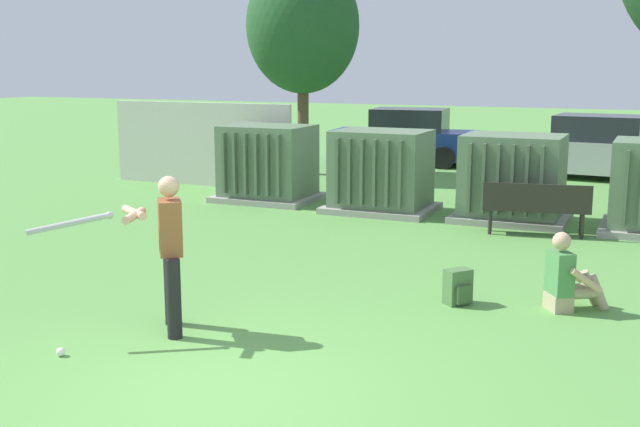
{
  "coord_description": "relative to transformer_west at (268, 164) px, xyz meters",
  "views": [
    {
      "loc": [
        3.56,
        -5.77,
        2.94
      ],
      "look_at": [
        -0.53,
        3.5,
        1.0
      ],
      "focal_mm": 44.43,
      "sensor_mm": 36.0,
      "label": 1
    }
  ],
  "objects": [
    {
      "name": "sports_ball",
      "position": [
        2.36,
        -9.09,
        -0.74
      ],
      "size": [
        0.09,
        0.09,
        0.09
      ],
      "primitive_type": "sphere",
      "color": "white",
      "rests_on": "ground"
    },
    {
      "name": "parked_car_left_of_center",
      "position": [
        6.1,
        6.37,
        -0.04
      ],
      "size": [
        4.31,
        2.16,
        1.62
      ],
      "color": "#B2B2B7",
      "rests_on": "ground"
    },
    {
      "name": "transformer_west",
      "position": [
        0.0,
        0.0,
        0.0
      ],
      "size": [
        2.1,
        1.7,
        1.62
      ],
      "color": "#9E9B93",
      "rests_on": "ground"
    },
    {
      "name": "batter",
      "position": [
        2.92,
        -8.01,
        0.19
      ],
      "size": [
        1.42,
        1.2,
        1.74
      ],
      "color": "black",
      "rests_on": "ground"
    },
    {
      "name": "transformer_mid_west",
      "position": [
        2.66,
        -0.21,
        0.0
      ],
      "size": [
        2.1,
        1.7,
        1.62
      ],
      "color": "#9E9B93",
      "rests_on": "ground"
    },
    {
      "name": "ground_plane",
      "position": [
        4.29,
        -9.24,
        -0.79
      ],
      "size": [
        96.0,
        96.0,
        0.0
      ],
      "primitive_type": "plane",
      "color": "#5B9947"
    },
    {
      "name": "parked_car_leftmost",
      "position": [
        0.78,
        7.24,
        -0.04
      ],
      "size": [
        4.36,
        2.26,
        1.62
      ],
      "color": "navy",
      "rests_on": "ground"
    },
    {
      "name": "park_bench",
      "position": [
        5.86,
        -1.31,
        -0.25
      ],
      "size": [
        1.84,
        0.71,
        0.92
      ],
      "color": "#2D2823",
      "rests_on": "ground"
    },
    {
      "name": "fence_panel",
      "position": [
        -2.47,
        1.26,
        0.21
      ],
      "size": [
        4.8,
        0.12,
        2.0
      ],
      "primitive_type": "cube",
      "color": "beige",
      "rests_on": "ground"
    },
    {
      "name": "backpack",
      "position": [
        5.61,
        -5.72,
        -0.57
      ],
      "size": [
        0.37,
        0.38,
        0.44
      ],
      "color": "#4C723F",
      "rests_on": "ground"
    },
    {
      "name": "seated_spectator",
      "position": [
        6.86,
        -5.41,
        -0.41
      ],
      "size": [
        0.78,
        0.68,
        0.96
      ],
      "color": "tan",
      "rests_on": "ground"
    },
    {
      "name": "transformer_mid_east",
      "position": [
        5.23,
        -0.13,
        0.0
      ],
      "size": [
        2.1,
        1.7,
        1.62
      ],
      "color": "#9E9B93",
      "rests_on": "ground"
    },
    {
      "name": "tree_left",
      "position": [
        -1.07,
        4.09,
        3.07
      ],
      "size": [
        2.94,
        2.94,
        5.63
      ],
      "color": "brown",
      "rests_on": "ground"
    }
  ]
}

